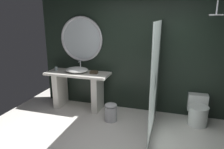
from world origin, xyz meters
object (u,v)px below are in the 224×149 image
object	(u,v)px
round_wall_mirror	(81,39)
rain_shower_head	(216,13)
vessel_sink	(77,70)
tissue_box	(94,72)
waste_bin	(111,112)
toilet	(198,111)
tumbler_cup	(56,69)

from	to	relation	value
round_wall_mirror	rain_shower_head	world-z (taller)	rain_shower_head
vessel_sink	round_wall_mirror	world-z (taller)	round_wall_mirror
tissue_box	round_wall_mirror	distance (m)	0.84
waste_bin	toilet	bearing A→B (deg)	13.86
round_wall_mirror	waste_bin	bearing A→B (deg)	-36.41
vessel_sink	rain_shower_head	bearing A→B (deg)	-3.86
tumbler_cup	tissue_box	size ratio (longest dim) A/B	0.51
rain_shower_head	toilet	size ratio (longest dim) A/B	0.63
vessel_sink	tissue_box	size ratio (longest dim) A/B	3.13
tissue_box	round_wall_mirror	xyz separation A→B (m)	(-0.39, 0.23, 0.70)
waste_bin	tumbler_cup	bearing A→B (deg)	163.39
round_wall_mirror	waste_bin	size ratio (longest dim) A/B	2.69
round_wall_mirror	rain_shower_head	xyz separation A→B (m)	(2.73, -0.44, 0.57)
tissue_box	toilet	world-z (taller)	tissue_box
vessel_sink	toilet	size ratio (longest dim) A/B	0.90
vessel_sink	rain_shower_head	size ratio (longest dim) A/B	1.44
rain_shower_head	tumbler_cup	bearing A→B (deg)	176.48
rain_shower_head	waste_bin	distance (m)	2.68
toilet	waste_bin	size ratio (longest dim) A/B	1.52
vessel_sink	toilet	xyz separation A→B (m)	(2.67, -0.01, -0.67)
toilet	waste_bin	bearing A→B (deg)	-166.14
tumbler_cup	tissue_box	xyz separation A→B (m)	(0.96, 0.00, -0.01)
vessel_sink	waste_bin	xyz separation A→B (m)	(0.95, -0.43, -0.73)
rain_shower_head	waste_bin	bearing A→B (deg)	-172.25
toilet	waste_bin	world-z (taller)	toilet
rain_shower_head	toilet	xyz separation A→B (m)	(-0.08, 0.18, -1.91)
vessel_sink	tumbler_cup	distance (m)	0.55
vessel_sink	tissue_box	world-z (taller)	vessel_sink
tumbler_cup	round_wall_mirror	distance (m)	0.93
tumbler_cup	rain_shower_head	bearing A→B (deg)	-3.52
vessel_sink	toilet	world-z (taller)	vessel_sink
tissue_box	rain_shower_head	distance (m)	2.67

